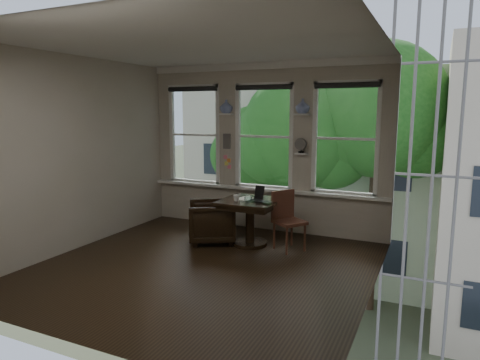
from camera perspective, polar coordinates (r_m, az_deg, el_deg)
The scene contains 25 objects.
ground at distance 6.11m, azimuth -4.80°, elevation -11.49°, with size 4.50×4.50×0.00m, color black.
ceiling at distance 5.79m, azimuth -5.21°, elevation 17.54°, with size 4.50×4.50×0.00m, color silver.
wall_back at distance 7.78m, azimuth 3.30°, elevation 4.33°, with size 4.50×4.50×0.00m, color #C0B4A4.
wall_front at distance 3.99m, azimuth -21.28°, elevation -0.90°, with size 4.50×4.50×0.00m, color #C0B4A4.
wall_left at distance 7.15m, azimuth -20.87°, elevation 3.31°, with size 4.50×4.50×0.00m, color #C0B4A4.
wall_right at distance 5.04m, azimuth 17.80°, elevation 1.27°, with size 4.50×4.50×0.00m, color #C0B4A4.
window_left at distance 8.41m, azimuth -5.96°, elevation 6.02°, with size 1.10×0.12×1.90m, color white, non-canonical shape.
window_center at distance 7.77m, azimuth 3.31°, elevation 5.80°, with size 1.10×0.12×1.90m, color white, non-canonical shape.
window_right at distance 7.36m, azimuth 13.91°, elevation 5.36°, with size 1.10×0.12×1.90m, color white, non-canonical shape.
shelf_left at distance 7.96m, azimuth -1.85°, elevation 8.77°, with size 0.26×0.16×0.03m, color white.
shelf_right at distance 7.42m, azimuth 8.32°, elevation 8.65°, with size 0.26×0.16×0.03m, color white.
intercom at distance 8.01m, azimuth -1.73°, elevation 5.19°, with size 0.14×0.06×0.28m, color #59544F.
sticky_notes at distance 8.04m, azimuth -1.70°, elevation 2.71°, with size 0.16×0.01×0.24m, color pink, non-canonical shape.
desk_fan at distance 7.43m, azimuth 8.17°, elevation 4.25°, with size 0.20×0.20×0.24m, color #59544F, non-canonical shape.
vase_left at distance 7.96m, azimuth -1.85°, elevation 9.77°, with size 0.24×0.24×0.25m, color silver.
vase_right at distance 7.42m, azimuth 8.34°, elevation 9.73°, with size 0.24×0.24×0.25m, color silver.
table at distance 6.94m, azimuth 1.34°, elevation -5.69°, with size 0.90×0.90×0.75m, color black, non-canonical shape.
armchair_left at distance 7.14m, azimuth -3.84°, elevation -5.56°, with size 0.73×0.76×0.69m, color black.
cushion_red at distance 7.11m, azimuth -3.85°, elevation -4.73°, with size 0.45×0.45×0.06m, color maroon.
side_chair_right at distance 6.72m, azimuth 6.63°, elevation -5.51°, with size 0.42×0.42×0.92m, color #4D281B, non-canonical shape.
laptop at distance 6.61m, azimuth 2.59°, elevation -2.98°, with size 0.36×0.23×0.03m, color black.
mug at distance 6.75m, azimuth -0.47°, elevation -2.41°, with size 0.11×0.11×0.10m, color white.
drinking_glass at distance 6.67m, azimuth 1.08°, elevation -2.57°, with size 0.12×0.12×0.09m, color white.
tablet at distance 6.88m, azimuth 2.60°, elevation -1.69°, with size 0.16×0.02×0.22m, color black.
papers at distance 6.95m, azimuth 0.64°, elevation -2.48°, with size 0.22×0.30×0.00m, color silver.
Camera 1 is at (2.85, -4.96, 2.15)m, focal length 32.00 mm.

